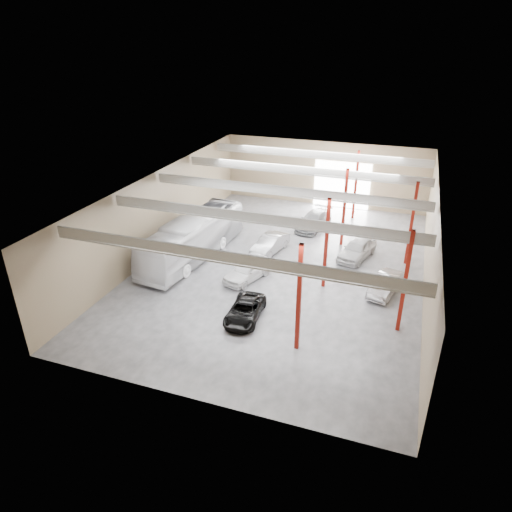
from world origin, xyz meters
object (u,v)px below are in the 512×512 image
Objects in this scene: black_sedan at (245,310)px; car_right_far at (357,249)px; car_row_c at (314,220)px; car_row_a at (248,270)px; coach_bus at (193,238)px; car_row_b at (270,244)px; car_right_near at (386,284)px.

black_sedan is 13.10m from car_right_far.
car_row_a is at bearing -90.90° from car_row_c.
coach_bus is at bearing 178.33° from car_row_a.
coach_bus is 13.90m from car_right_far.
car_right_far is (5.79, 11.75, 0.22)m from black_sedan.
black_sedan is (7.35, -7.33, -1.16)m from coach_bus.
car_row_b reaches higher than black_sedan.
coach_bus is at bearing -118.90° from car_row_c.
coach_bus reaches higher than black_sedan.
car_right_near is (8.59, 6.55, 0.09)m from black_sedan.
coach_bus is 10.45m from black_sedan.
black_sedan is 0.97× the size of car_row_a.
black_sedan is 0.83× the size of car_row_c.
car_row_b is at bearing -98.54° from car_row_c.
car_right_far is (13.14, 4.42, -0.94)m from coach_bus.
car_row_a is (-1.71, 5.20, 0.16)m from black_sedan.
car_right_far reaches higher than car_row_a.
car_right_far reaches higher than car_row_b.
car_right_far is at bearing 60.23° from black_sedan.
car_row_c is at bearing 82.69° from car_row_b.
car_row_a is 0.86× the size of car_row_c.
car_row_b is at bearing -153.66° from car_right_far.
coach_bus reaches higher than car_right_near.
car_right_near is at bearing -45.80° from car_right_far.
car_right_far is at bearing 24.48° from coach_bus.
car_row_c reaches higher than black_sedan.
car_row_c is 1.25× the size of car_right_near.
coach_bus is at bearing -168.21° from car_right_near.
car_row_a is at bearing -14.83° from coach_bus.
car_row_a is 9.96m from car_right_far.
car_right_far is (7.34, 1.35, 0.08)m from car_row_b.
coach_bus is 16.00m from car_right_near.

